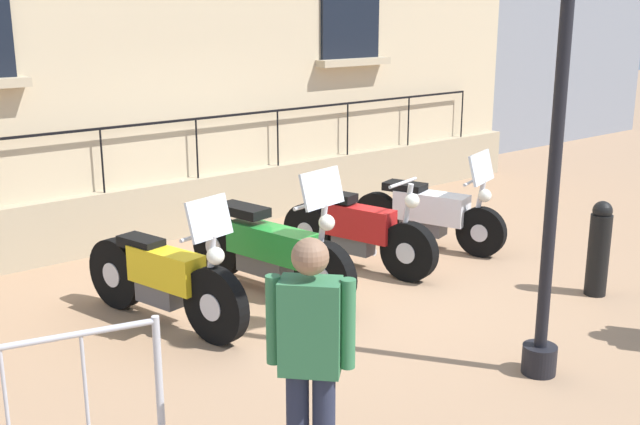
# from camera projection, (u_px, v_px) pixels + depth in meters

# --- Properties ---
(ground_plane) EXTENTS (60.00, 60.00, 0.00)m
(ground_plane) POSITION_uv_depth(u_px,v_px,m) (321.00, 284.00, 8.36)
(ground_plane) COLOR #9E7A5B
(motorcycle_yellow) EXTENTS (2.06, 0.71, 1.32)m
(motorcycle_yellow) POSITION_uv_depth(u_px,v_px,m) (165.00, 280.00, 7.20)
(motorcycle_yellow) COLOR black
(motorcycle_yellow) RESTS_ON ground_plane
(motorcycle_green) EXTENTS (2.21, 0.74, 1.40)m
(motorcycle_green) POSITION_uv_depth(u_px,v_px,m) (270.00, 251.00, 8.03)
(motorcycle_green) COLOR black
(motorcycle_green) RESTS_ON ground_plane
(motorcycle_red) EXTENTS (2.00, 0.73, 1.10)m
(motorcycle_red) POSITION_uv_depth(u_px,v_px,m) (358.00, 233.00, 8.76)
(motorcycle_red) COLOR black
(motorcycle_red) RESTS_ON ground_plane
(motorcycle_white) EXTENTS (1.95, 0.91, 1.26)m
(motorcycle_white) POSITION_uv_depth(u_px,v_px,m) (429.00, 213.00, 9.55)
(motorcycle_white) COLOR black
(motorcycle_white) RESTS_ON ground_plane
(lamppost) EXTENTS (0.29, 0.99, 3.86)m
(lamppost) POSITION_uv_depth(u_px,v_px,m) (562.00, 72.00, 5.71)
(lamppost) COLOR black
(lamppost) RESTS_ON ground_plane
(bollard) EXTENTS (0.22, 0.22, 1.00)m
(bollard) POSITION_uv_depth(u_px,v_px,m) (599.00, 248.00, 7.94)
(bollard) COLOR black
(bollard) RESTS_ON ground_plane
(pedestrian_standing) EXTENTS (0.41, 0.41, 1.64)m
(pedestrian_standing) POSITION_uv_depth(u_px,v_px,m) (310.00, 354.00, 4.56)
(pedestrian_standing) COLOR #23283D
(pedestrian_standing) RESTS_ON ground_plane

